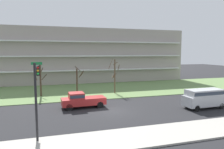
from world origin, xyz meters
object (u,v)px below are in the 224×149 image
object	(u,v)px
tree_left	(78,80)
van_silver_center_left	(204,97)
traffic_signal_mast	(37,87)
tree_far_left	(40,78)
tree_center	(115,75)
pickup_red_near_left	(82,100)

from	to	relation	value
tree_left	van_silver_center_left	bearing A→B (deg)	-41.85
tree_left	traffic_signal_mast	xyz separation A→B (m)	(-5.18, -15.75, 1.73)
tree_far_left	tree_center	distance (m)	11.88
tree_center	traffic_signal_mast	bearing A→B (deg)	-126.63
pickup_red_near_left	van_silver_center_left	xyz separation A→B (m)	(14.50, -4.49, 0.38)
tree_left	van_silver_center_left	distance (m)	18.82
pickup_red_near_left	traffic_signal_mast	size ratio (longest dim) A/B	0.90
tree_center	traffic_signal_mast	xyz separation A→B (m)	(-11.29, -15.19, 1.00)
tree_far_left	tree_left	world-z (taller)	tree_far_left
tree_far_left	tree_left	distance (m)	5.76
tree_far_left	pickup_red_near_left	world-z (taller)	tree_far_left
tree_left	traffic_signal_mast	bearing A→B (deg)	-108.22
traffic_signal_mast	van_silver_center_left	bearing A→B (deg)	9.49
tree_far_left	traffic_signal_mast	distance (m)	16.14
tree_left	van_silver_center_left	world-z (taller)	tree_left
tree_center	tree_left	bearing A→B (deg)	174.85
tree_left	tree_center	bearing A→B (deg)	-5.15
van_silver_center_left	pickup_red_near_left	bearing A→B (deg)	161.00
pickup_red_near_left	van_silver_center_left	distance (m)	15.18
tree_center	pickup_red_near_left	xyz separation A→B (m)	(-6.61, -7.50, -2.11)
pickup_red_near_left	van_silver_center_left	bearing A→B (deg)	160.09
tree_left	van_silver_center_left	size ratio (longest dim) A/B	0.90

